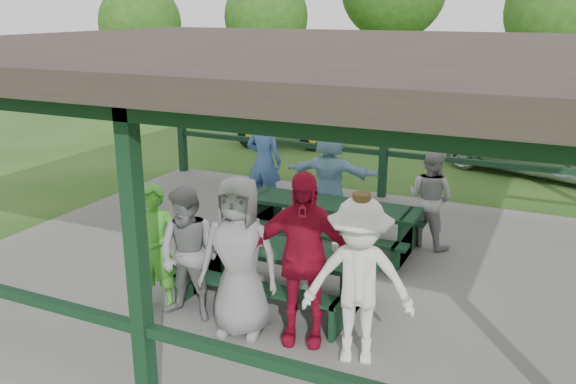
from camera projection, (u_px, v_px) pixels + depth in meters
The scene contains 19 objects.
ground at pixel (308, 271), 9.08m from camera, with size 90.00×90.00×0.00m, color #274D18.
concrete_slab at pixel (308, 268), 9.07m from camera, with size 10.00×8.00×0.10m, color slate.
pavilion_structure at pixel (310, 55), 8.16m from camera, with size 10.60×8.60×3.24m.
picnic_table_near at pixel (274, 266), 7.86m from camera, with size 2.47×1.39×0.75m.
picnic_table_far at pixel (330, 219), 9.59m from camera, with size 2.77×1.39×0.75m.
table_setting at pixel (270, 242), 7.82m from camera, with size 2.28×0.45×0.10m.
contestant_green at pixel (156, 248), 7.54m from camera, with size 0.59×0.39×1.63m, color green.
contestant_grey_left at pixel (189, 255), 7.29m from camera, with size 0.81×0.63×1.67m, color gray.
contestant_grey_mid at pixel (239, 257), 6.94m from camera, with size 0.93×0.60×1.90m, color gray.
contestant_red at pixel (302, 258), 6.76m from camera, with size 1.18×0.49×2.01m, color #A50F2C.
contestant_white_fedora at pixel (359, 282), 6.38m from camera, with size 1.33×0.98×1.89m.
spectator_lblue at pixel (330, 177), 10.47m from camera, with size 1.63×0.52×1.76m, color #8ABAD5.
spectator_blue at pixel (264, 161), 11.29m from camera, with size 0.68×0.45×1.86m, color #3C639D.
spectator_grey at pixel (430, 198), 9.59m from camera, with size 0.77×0.60×1.59m, color gray.
pickup_truck at pixel (556, 145), 14.17m from camera, with size 2.31×5.01×1.39m, color silver.
farm_trailer at pixel (287, 122), 17.31m from camera, with size 3.79×2.19×1.31m.
tree_far_left at pixel (266, 17), 23.38m from camera, with size 3.21×3.21×5.02m.
tree_mid at pixel (560, 12), 19.03m from camera, with size 3.42×3.42×5.35m.
tree_edge_left at pixel (140, 24), 22.44m from camera, with size 3.01×3.01×4.70m.
Camera 1 is at (3.27, -7.68, 3.79)m, focal length 38.00 mm.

